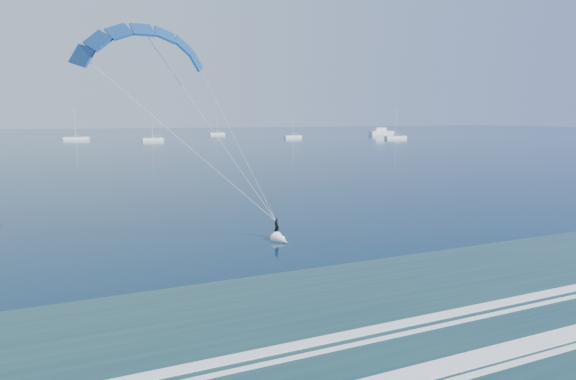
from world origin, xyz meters
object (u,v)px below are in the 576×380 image
Objects in this scene: sailboat_2 at (76,138)px; sailboat_4 at (217,134)px; sailboat_3 at (153,139)px; sailboat_5 at (293,137)px; sailboat_6 at (396,137)px; motor_yacht at (381,132)px; kitesurfer_rig at (217,137)px.

sailboat_2 reaches higher than sailboat_4.
sailboat_3 reaches higher than sailboat_4.
sailboat_4 is 58.02m from sailboat_5.
sailboat_6 is at bearing -34.58° from sailboat_5.
motor_yacht is 1.06× the size of sailboat_2.
sailboat_4 is (72.30, 233.45, -7.40)m from kitesurfer_rig.
sailboat_3 reaches higher than sailboat_5.
sailboat_4 is 0.79× the size of sailboat_6.
motor_yacht is at bearing 16.60° from sailboat_5.
motor_yacht is at bearing 52.21° from kitesurfer_rig.
kitesurfer_rig reaches higher than sailboat_3.
sailboat_2 is at bearing 89.88° from kitesurfer_rig.
sailboat_5 is at bearing 1.56° from sailboat_3.
kitesurfer_rig is 1.26× the size of sailboat_2.
sailboat_3 reaches higher than motor_yacht.
sailboat_2 reaches higher than motor_yacht.
kitesurfer_rig is at bearing -117.04° from sailboat_5.
kitesurfer_rig is 1.49× the size of sailboat_3.
sailboat_5 reaches higher than motor_yacht.
kitesurfer_rig is 200.57m from sailboat_2.
motor_yacht is 1.01× the size of sailboat_6.
sailboat_2 is 0.95× the size of sailboat_6.
sailboat_2 is 1.18× the size of sailboat_3.
sailboat_4 is at bearing 24.67° from sailboat_2.
sailboat_5 is at bearing -71.04° from sailboat_4.
sailboat_4 is at bearing 125.01° from sailboat_6.
sailboat_5 is 45.98m from sailboat_6.
sailboat_2 reaches higher than sailboat_5.
kitesurfer_rig is at bearing -130.23° from sailboat_6.
sailboat_3 is 71.97m from sailboat_4.
sailboat_2 is at bearing -155.33° from sailboat_4.
sailboat_5 is at bearing -163.40° from motor_yacht.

